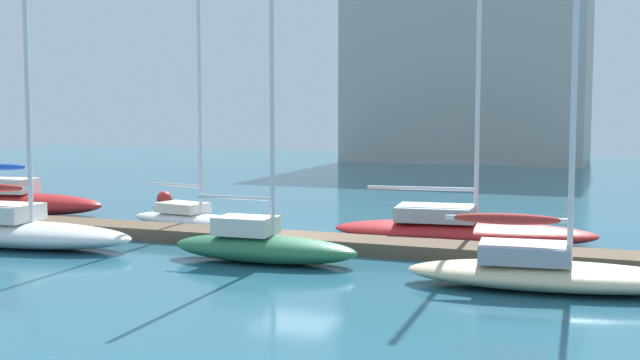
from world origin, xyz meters
name	(u,v)px	position (x,y,z in m)	size (l,w,h in m)	color
ground_plane	(297,247)	(0.00, 0.00, 0.00)	(120.00, 120.00, 0.00)	#286075
dock_pier	(297,241)	(0.00, 0.00, 0.21)	(31.36, 1.67, 0.41)	brown
sailboat_0	(22,200)	(-13.91, 3.09, 0.62)	(7.31, 3.31, 9.01)	#B21E1E
sailboat_1	(18,228)	(-8.35, -3.22, 0.60)	(8.05, 2.98, 11.86)	white
sailboat_2	(194,216)	(-5.19, 2.35, 0.47)	(6.20, 2.85, 9.91)	white
sailboat_3	(262,244)	(0.06, -2.71, 0.52)	(5.68, 1.95, 7.42)	#2D7047
sailboat_4	(459,228)	(4.66, 2.74, 0.50)	(8.88, 3.77, 10.69)	#B21E1E
sailboat_5	(549,268)	(8.11, -3.25, 0.53)	(7.38, 3.15, 12.04)	beige
mooring_buoy_red	(164,199)	(-10.05, 7.94, 0.35)	(0.69, 0.69, 0.69)	red
harbor_building_distant	(468,48)	(-3.61, 46.02, 9.79)	(20.00, 10.88, 19.58)	#ADA89E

